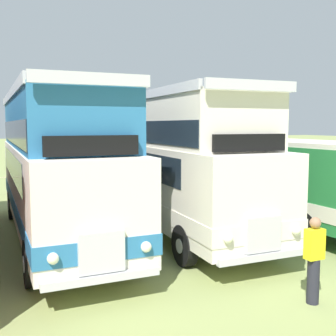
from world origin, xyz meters
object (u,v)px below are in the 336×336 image
object	(u,v)px
bus_third_in_row	(56,162)
bus_fourth_in_row	(168,159)
marshal_person	(314,260)
bus_fifth_in_row	(259,172)

from	to	relation	value
bus_third_in_row	bus_fourth_in_row	distance (m)	3.72
bus_third_in_row	marshal_person	world-z (taller)	bus_third_in_row
bus_third_in_row	marshal_person	xyz separation A→B (m)	(3.85, -6.89, -1.47)
bus_third_in_row	marshal_person	bearing A→B (deg)	-60.82
bus_third_in_row	bus_fifth_in_row	distance (m)	7.46
bus_third_in_row	bus_fifth_in_row	world-z (taller)	bus_third_in_row
bus_third_in_row	bus_fourth_in_row	size ratio (longest dim) A/B	0.98
bus_third_in_row	bus_fifth_in_row	xyz separation A→B (m)	(7.43, -0.13, -0.60)
bus_fifth_in_row	bus_fourth_in_row	bearing A→B (deg)	178.72
bus_fourth_in_row	marshal_person	bearing A→B (deg)	-88.92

